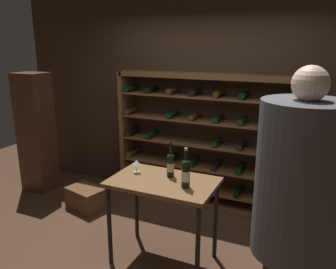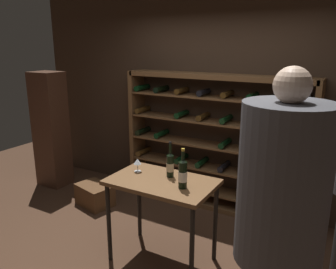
% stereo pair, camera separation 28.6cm
% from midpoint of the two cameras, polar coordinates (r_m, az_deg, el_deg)
% --- Properties ---
extents(ground_plane, '(9.29, 9.29, 0.00)m').
position_cam_midpoint_polar(ground_plane, '(3.63, 0.32, -20.80)').
color(ground_plane, '#472D1E').
extents(back_wall, '(5.93, 0.10, 2.89)m').
position_cam_midpoint_polar(back_wall, '(4.50, 10.80, 6.10)').
color(back_wall, '#3D2B1E').
rests_on(back_wall, ground).
extents(wine_rack, '(2.45, 0.32, 1.77)m').
position_cam_midpoint_polar(wine_rack, '(4.43, 9.62, -1.40)').
color(wine_rack, brown).
rests_on(wine_rack, ground).
extents(tasting_table, '(1.01, 0.63, 0.87)m').
position_cam_midpoint_polar(tasting_table, '(3.30, 1.48, -9.46)').
color(tasting_table, brown).
rests_on(tasting_table, ground).
extents(person_host_in_suit, '(0.52, 0.52, 2.02)m').
position_cam_midpoint_polar(person_host_in_suit, '(2.20, 21.94, -13.62)').
color(person_host_in_suit, '#292929').
rests_on(person_host_in_suit, ground).
extents(wine_crate, '(0.55, 0.44, 0.29)m').
position_cam_midpoint_polar(wine_crate, '(4.73, -10.52, -9.99)').
color(wine_crate, brown).
rests_on(wine_crate, ground).
extents(display_cabinet, '(0.44, 0.36, 1.73)m').
position_cam_midpoint_polar(display_cabinet, '(5.35, -17.68, 0.75)').
color(display_cabinet, '#4C2D1E').
rests_on(display_cabinet, ground).
extents(wine_bottle_amber_reserve, '(0.08, 0.08, 0.37)m').
position_cam_midpoint_polar(wine_bottle_amber_reserve, '(3.05, 5.20, -6.62)').
color(wine_bottle_amber_reserve, black).
rests_on(wine_bottle_amber_reserve, tasting_table).
extents(wine_bottle_black_capsule, '(0.07, 0.07, 0.36)m').
position_cam_midpoint_polar(wine_bottle_black_capsule, '(3.30, 2.86, -5.11)').
color(wine_bottle_black_capsule, black).
rests_on(wine_bottle_black_capsule, tasting_table).
extents(wine_glass_stemmed_right, '(0.08, 0.08, 0.14)m').
position_cam_midpoint_polar(wine_glass_stemmed_right, '(3.43, -2.79, -4.71)').
color(wine_glass_stemmed_right, silver).
rests_on(wine_glass_stemmed_right, tasting_table).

